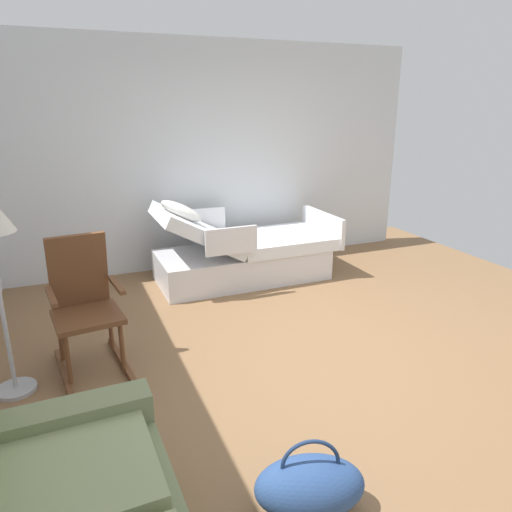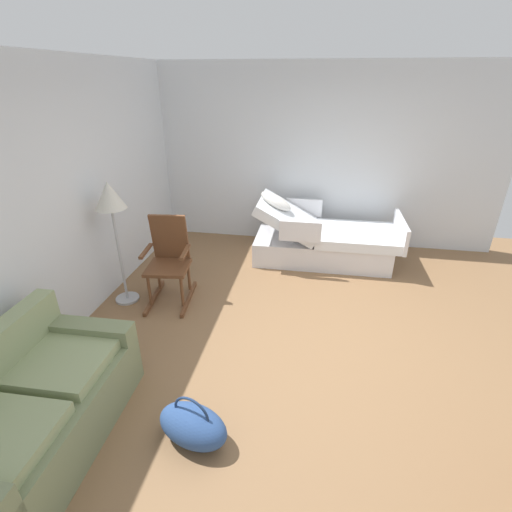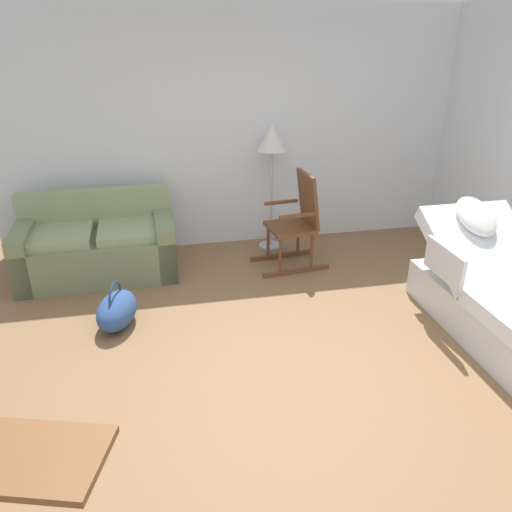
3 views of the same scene
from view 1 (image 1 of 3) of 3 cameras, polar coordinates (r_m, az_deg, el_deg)
name	(u,v)px [view 1 (image 1 of 3)]	position (r m, az deg, el deg)	size (l,w,h in m)	color
ground_plane	(319,354)	(4.04, 7.55, -11.61)	(6.53, 6.53, 0.00)	olive
side_wall	(216,157)	(6.00, -4.86, 11.80)	(0.10, 5.28, 2.70)	silver
hospital_bed	(242,254)	(5.53, -1.67, 0.27)	(1.05, 2.07, 1.05)	silver
rocking_chair	(85,307)	(3.85, -19.84, -5.73)	(0.81, 0.56, 1.05)	brown
duffel_bag	(310,486)	(2.65, 6.45, -25.71)	(0.46, 0.63, 0.43)	#2D4C84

